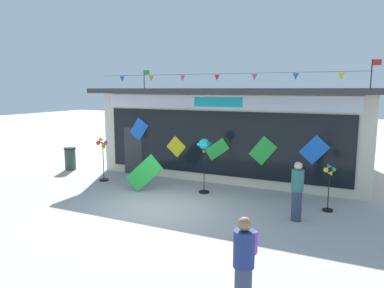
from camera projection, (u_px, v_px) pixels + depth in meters
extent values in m
plane|color=#ADAAA5|center=(159.00, 209.00, 11.08)|extent=(80.00, 80.00, 0.00)
cube|color=beige|center=(241.00, 131.00, 16.41)|extent=(10.83, 5.74, 3.48)
cube|color=#333338|center=(239.00, 91.00, 15.75)|extent=(11.23, 6.60, 0.20)
cube|color=silver|center=(218.00, 102.00, 13.59)|extent=(9.96, 0.08, 0.53)
cube|color=#19B7BC|center=(218.00, 102.00, 13.57)|extent=(1.95, 0.04, 0.37)
cube|color=black|center=(218.00, 143.00, 13.84)|extent=(9.75, 0.06, 2.47)
cube|color=#333338|center=(134.00, 151.00, 15.58)|extent=(0.90, 0.07, 2.00)
cube|color=blue|center=(139.00, 129.00, 15.24)|extent=(0.94, 0.03, 1.00)
cube|color=yellow|center=(176.00, 147.00, 14.58)|extent=(0.89, 0.03, 0.89)
cube|color=green|center=(217.00, 149.00, 13.82)|extent=(1.01, 0.03, 0.92)
cube|color=green|center=(263.00, 151.00, 13.06)|extent=(1.06, 0.03, 1.10)
cube|color=blue|center=(314.00, 150.00, 12.28)|extent=(1.03, 0.03, 1.04)
cylinder|color=black|center=(217.00, 74.00, 13.30)|extent=(10.40, 0.01, 0.01)
cone|color=blue|center=(122.00, 79.00, 15.13)|extent=(0.20, 0.20, 0.22)
cone|color=orange|center=(151.00, 79.00, 14.53)|extent=(0.20, 0.20, 0.22)
cone|color=#EA4CA3|center=(183.00, 78.00, 13.92)|extent=(0.20, 0.20, 0.22)
cone|color=red|center=(217.00, 78.00, 13.32)|extent=(0.20, 0.20, 0.22)
cone|color=#EA4CA3|center=(254.00, 77.00, 12.72)|extent=(0.20, 0.20, 0.22)
cone|color=blue|center=(296.00, 77.00, 12.11)|extent=(0.20, 0.20, 0.22)
cone|color=yellow|center=(341.00, 76.00, 11.51)|extent=(0.20, 0.20, 0.22)
cylinder|color=black|center=(144.00, 79.00, 18.24)|extent=(0.04, 0.04, 0.92)
cube|color=green|center=(147.00, 72.00, 18.12)|extent=(0.32, 0.02, 0.22)
cylinder|color=black|center=(371.00, 74.00, 13.84)|extent=(0.04, 0.04, 1.10)
cube|color=red|center=(377.00, 62.00, 13.71)|extent=(0.32, 0.02, 0.22)
cylinder|color=black|center=(104.00, 180.00, 14.50)|extent=(0.36, 0.36, 0.06)
cylinder|color=black|center=(103.00, 162.00, 14.39)|extent=(0.03, 0.03, 1.54)
cylinder|color=black|center=(102.00, 143.00, 14.23)|extent=(0.06, 0.04, 0.06)
cone|color=#EA4CA3|center=(104.00, 143.00, 14.18)|extent=(0.18, 0.19, 0.18)
cone|color=yellow|center=(102.00, 140.00, 14.21)|extent=(0.19, 0.18, 0.18)
cone|color=red|center=(100.00, 143.00, 14.28)|extent=(0.18, 0.19, 0.18)
cone|color=yellow|center=(102.00, 146.00, 14.25)|extent=(0.19, 0.18, 0.18)
cylinder|color=black|center=(204.00, 192.00, 12.81)|extent=(0.37, 0.37, 0.06)
cylinder|color=black|center=(204.00, 171.00, 12.69)|extent=(0.03, 0.03, 1.57)
sphere|color=#19B7BC|center=(204.00, 144.00, 12.55)|extent=(0.38, 0.38, 0.38)
cube|color=#19B7BC|center=(204.00, 144.00, 12.55)|extent=(0.39, 0.39, 0.08)
cube|color=brown|center=(204.00, 151.00, 12.58)|extent=(0.10, 0.10, 0.10)
cylinder|color=black|center=(327.00, 210.00, 10.88)|extent=(0.31, 0.31, 0.06)
cylinder|color=black|center=(329.00, 190.00, 10.79)|extent=(0.03, 0.03, 1.29)
cylinder|color=black|center=(330.00, 170.00, 10.66)|extent=(0.06, 0.04, 0.06)
cone|color=green|center=(333.00, 170.00, 10.62)|extent=(0.14, 0.15, 0.14)
cone|color=blue|center=(330.00, 167.00, 10.64)|extent=(0.15, 0.14, 0.14)
cone|color=yellow|center=(326.00, 169.00, 10.70)|extent=(0.14, 0.15, 0.14)
cone|color=yellow|center=(330.00, 173.00, 10.67)|extent=(0.15, 0.14, 0.14)
cylinder|color=navy|center=(244.00, 249.00, 5.68)|extent=(0.34, 0.34, 0.60)
sphere|color=#8C6647|center=(245.00, 224.00, 5.62)|extent=(0.22, 0.22, 0.22)
cube|color=purple|center=(248.00, 242.00, 5.85)|extent=(0.27, 0.18, 0.38)
cylinder|color=#333D56|center=(296.00, 206.00, 10.04)|extent=(0.28, 0.28, 0.86)
cylinder|color=#337066|center=(298.00, 180.00, 9.93)|extent=(0.34, 0.34, 0.60)
sphere|color=beige|center=(298.00, 166.00, 9.87)|extent=(0.22, 0.22, 0.22)
cylinder|color=#2D4238|center=(70.00, 159.00, 16.42)|extent=(0.48, 0.48, 0.94)
cylinder|color=black|center=(70.00, 148.00, 16.34)|extent=(0.52, 0.52, 0.08)
cube|color=green|center=(144.00, 173.00, 12.91)|extent=(1.35, 0.40, 1.35)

